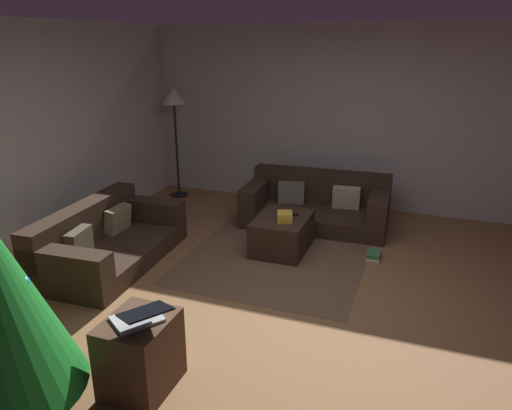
% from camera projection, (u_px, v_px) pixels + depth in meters
% --- Properties ---
extents(ground_plane, '(6.40, 6.40, 0.00)m').
position_uv_depth(ground_plane, '(292.00, 308.00, 4.45)').
color(ground_plane, brown).
extents(rear_partition, '(6.40, 0.12, 2.60)m').
position_uv_depth(rear_partition, '(11.00, 147.00, 5.05)').
color(rear_partition, '#BCB7B2').
rests_on(rear_partition, ground_plane).
extents(corner_partition, '(0.12, 6.40, 2.60)m').
position_uv_depth(corner_partition, '(355.00, 119.00, 6.81)').
color(corner_partition, '#B5B0AB').
rests_on(corner_partition, ground_plane).
extents(couch_left, '(1.87, 1.04, 0.65)m').
position_uv_depth(couch_left, '(105.00, 241.00, 5.31)').
color(couch_left, '#332319').
rests_on(couch_left, ground_plane).
extents(couch_right, '(1.03, 1.92, 0.67)m').
position_uv_depth(couch_right, '(317.00, 204.00, 6.47)').
color(couch_right, '#332319').
rests_on(couch_right, ground_plane).
extents(ottoman, '(0.79, 0.59, 0.41)m').
position_uv_depth(ottoman, '(282.00, 234.00, 5.62)').
color(ottoman, '#332319').
rests_on(ottoman, ground_plane).
extents(gift_box, '(0.23, 0.22, 0.11)m').
position_uv_depth(gift_box, '(285.00, 217.00, 5.42)').
color(gift_box, gold).
rests_on(gift_box, ottoman).
extents(tv_remote, '(0.05, 0.16, 0.02)m').
position_uv_depth(tv_remote, '(291.00, 214.00, 5.62)').
color(tv_remote, black).
rests_on(tv_remote, ottoman).
extents(side_table, '(0.52, 0.44, 0.55)m').
position_uv_depth(side_table, '(140.00, 354.00, 3.35)').
color(side_table, '#4C3323').
rests_on(side_table, ground_plane).
extents(laptop, '(0.49, 0.52, 0.18)m').
position_uv_depth(laptop, '(140.00, 316.00, 3.20)').
color(laptop, silver).
rests_on(laptop, side_table).
extents(book_stack, '(0.25, 0.16, 0.08)m').
position_uv_depth(book_stack, '(374.00, 256.00, 5.44)').
color(book_stack, beige).
rests_on(book_stack, ground_plane).
extents(corner_lamp, '(0.36, 0.36, 1.70)m').
position_uv_depth(corner_lamp, '(174.00, 105.00, 7.19)').
color(corner_lamp, black).
rests_on(corner_lamp, ground_plane).
extents(area_rug, '(2.60, 2.00, 0.01)m').
position_uv_depth(area_rug, '(282.00, 249.00, 5.69)').
color(area_rug, brown).
rests_on(area_rug, ground_plane).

